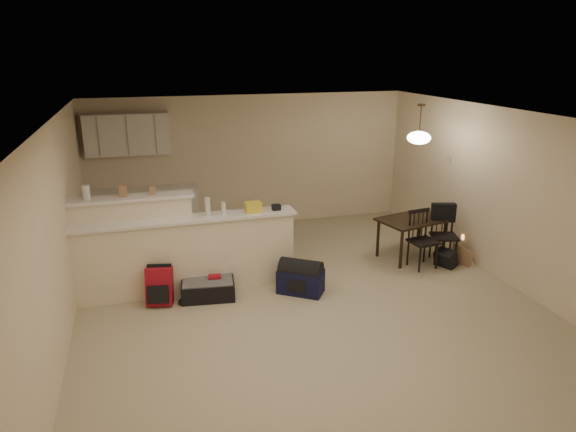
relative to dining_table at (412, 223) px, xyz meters
name	(u,v)px	position (x,y,z in m)	size (l,w,h in m)	color
room	(311,217)	(-2.14, -1.14, 0.67)	(7.00, 7.02, 2.50)	#BAB08F
breakfast_bar	(168,250)	(-3.90, -0.16, 0.02)	(3.08, 0.58, 1.39)	#F3E6C5
upper_cabinets	(127,134)	(-4.34, 2.18, 1.32)	(1.40, 0.34, 0.70)	white
kitchen_counter	(147,216)	(-4.14, 2.05, -0.13)	(1.80, 0.60, 0.90)	white
thermostat	(449,160)	(0.85, 0.41, 0.92)	(0.02, 0.12, 0.12)	beige
jar	(86,192)	(-4.89, -0.02, 0.91)	(0.10, 0.10, 0.20)	silver
cereal_box	(123,191)	(-4.42, -0.02, 0.89)	(0.10, 0.07, 0.16)	#9F7552
small_box	(152,191)	(-4.05, -0.02, 0.87)	(0.08, 0.06, 0.12)	#9F7552
bottle_a	(208,207)	(-3.33, -0.24, 0.64)	(0.07, 0.07, 0.26)	silver
bottle_b	(223,208)	(-3.11, -0.24, 0.60)	(0.06, 0.06, 0.18)	silver
bag_lump	(253,207)	(-2.69, -0.24, 0.58)	(0.22, 0.18, 0.14)	#9F7552
pouch	(276,207)	(-2.35, -0.24, 0.55)	(0.12, 0.10, 0.08)	#9F7552
dining_table	(412,223)	(0.00, 0.00, 0.00)	(1.20, 0.93, 0.66)	black
pendant_lamp	(419,137)	(0.00, 0.00, 1.41)	(0.36, 0.36, 0.62)	brown
dining_chair_near	(423,240)	(-0.04, -0.44, -0.13)	(0.40, 0.38, 0.91)	black
dining_chair_far	(444,235)	(0.40, -0.32, -0.13)	(0.40, 0.38, 0.91)	black
suitcase	(208,289)	(-3.42, -0.53, -0.46)	(0.72, 0.47, 0.24)	black
red_backpack	(160,286)	(-4.06, -0.53, -0.33)	(0.34, 0.21, 0.51)	#AA1324
navy_duffel	(301,281)	(-2.14, -0.75, -0.41)	(0.62, 0.34, 0.34)	#101235
black_daypack	(446,259)	(0.33, -0.53, -0.45)	(0.30, 0.21, 0.27)	black
cardboard_sheet	(462,256)	(0.62, -0.53, -0.44)	(0.38, 0.02, 0.29)	#9F7552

